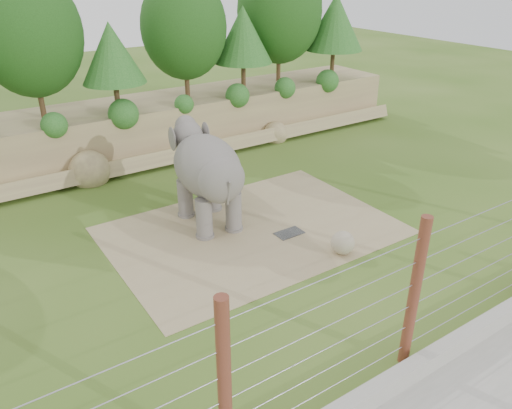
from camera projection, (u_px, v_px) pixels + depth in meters
ground at (291, 274)px, 15.59m from camera, size 90.00×90.00×0.00m
back_embankment at (141, 73)px, 23.57m from camera, size 30.00×5.52×8.77m
dirt_patch at (252, 230)px, 18.07m from camera, size 10.00×7.00×0.02m
drain_grate at (289, 233)px, 17.83m from camera, size 1.00×0.60×0.03m
elephant at (208, 179)px, 17.84m from camera, size 2.28×4.49×3.50m
stone_ball at (343, 243)px, 16.47m from camera, size 0.80×0.80×0.80m
retaining_wall at (420, 365)px, 11.75m from camera, size 26.00×0.35×0.50m
barrier_fence at (414, 294)px, 11.34m from camera, size 20.26×0.26×4.00m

